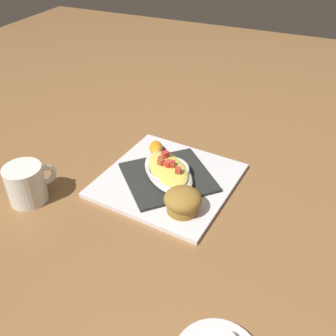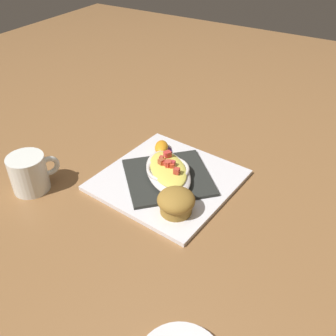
# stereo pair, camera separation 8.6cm
# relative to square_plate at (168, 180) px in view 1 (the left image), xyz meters

# --- Properties ---
(ground_plane) EXTENTS (2.60, 2.60, 0.00)m
(ground_plane) POSITION_rel_square_plate_xyz_m (0.00, 0.00, -0.01)
(ground_plane) COLOR olive
(square_plate) EXTENTS (0.32, 0.32, 0.01)m
(square_plate) POSITION_rel_square_plate_xyz_m (0.00, 0.00, 0.00)
(square_plate) COLOR white
(square_plate) RESTS_ON ground_plane
(folded_napkin) EXTENTS (0.26, 0.26, 0.01)m
(folded_napkin) POSITION_rel_square_plate_xyz_m (0.00, 0.00, 0.01)
(folded_napkin) COLOR #282A27
(folded_napkin) RESTS_ON square_plate
(gratin_dish) EXTENTS (0.19, 0.19, 0.04)m
(gratin_dish) POSITION_rel_square_plate_xyz_m (0.00, 0.00, 0.03)
(gratin_dish) COLOR silver
(gratin_dish) RESTS_ON folded_napkin
(muffin) EXTENTS (0.08, 0.08, 0.05)m
(muffin) POSITION_rel_square_plate_xyz_m (-0.09, -0.07, 0.03)
(muffin) COLOR olive
(muffin) RESTS_ON square_plate
(orange_garnish) EXTENTS (0.07, 0.07, 0.03)m
(orange_garnish) POSITION_rel_square_plate_xyz_m (0.09, 0.07, 0.02)
(orange_garnish) COLOR #532A6A
(orange_garnish) RESTS_ON square_plate
(coffee_mug) EXTENTS (0.11, 0.08, 0.09)m
(coffee_mug) POSITION_rel_square_plate_xyz_m (-0.18, 0.25, 0.03)
(coffee_mug) COLOR white
(coffee_mug) RESTS_ON ground_plane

